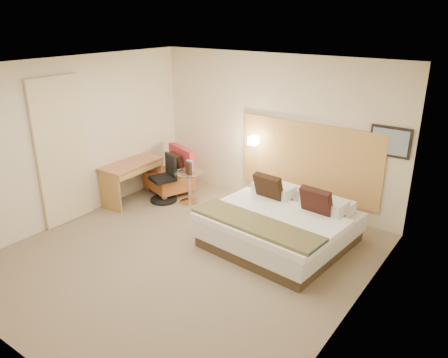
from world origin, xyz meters
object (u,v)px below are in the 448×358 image
Objects in this scene: side_table at (189,186)px; desk at (133,171)px; desk_chair at (165,182)px; bed at (281,225)px; lounge_chair at (172,175)px.

side_table is 1.09m from desk.
desk_chair is at bearing 34.04° from desk.
side_table is at bearing 170.40° from bed.
bed is at bearing -9.60° from side_table.
desk_chair is (-2.55, 0.17, 0.05)m from bed.
lounge_chair is 0.84× the size of desk.
desk is at bearing -176.99° from bed.
desk is (-0.29, -0.74, 0.24)m from lounge_chair.
side_table is at bearing -19.75° from lounge_chair.
lounge_chair is 0.46m from desk_chair.
lounge_chair is 1.16× the size of desk_chair.
side_table is 0.76× the size of desk_chair.
bed is 3.14× the size of side_table.
bed is at bearing 3.01° from desk.
lounge_chair is at bearing 168.01° from bed.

